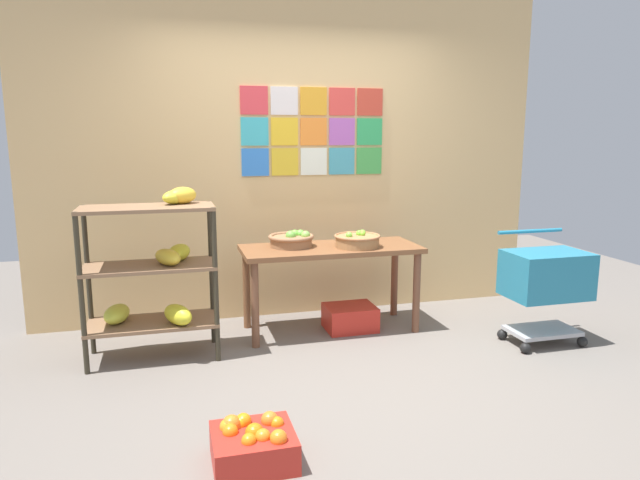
{
  "coord_description": "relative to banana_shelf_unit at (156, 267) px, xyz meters",
  "views": [
    {
      "loc": [
        -1.09,
        -3.34,
        1.6
      ],
      "look_at": [
        -0.02,
        0.64,
        0.83
      ],
      "focal_mm": 31.96,
      "sensor_mm": 36.0,
      "label": 1
    }
  ],
  "objects": [
    {
      "name": "banana_shelf_unit",
      "position": [
        0.0,
        0.0,
        0.0
      ],
      "size": [
        0.91,
        0.53,
        1.22
      ],
      "color": "#322C1F",
      "rests_on": "ground"
    },
    {
      "name": "orange_crate_foreground",
      "position": [
        0.45,
        -1.54,
        -0.57
      ],
      "size": [
        0.4,
        0.36,
        0.22
      ],
      "color": "red",
      "rests_on": "ground"
    },
    {
      "name": "back_wall_with_art",
      "position": [
        1.19,
        0.78,
        0.78
      ],
      "size": [
        4.49,
        0.07,
        2.9
      ],
      "color": "#DDB476",
      "rests_on": "ground"
    },
    {
      "name": "ground",
      "position": [
        1.19,
        -0.76,
        -0.67
      ],
      "size": [
        9.02,
        9.02,
        0.0
      ],
      "primitive_type": "plane",
      "color": "#6C645C"
    },
    {
      "name": "fruit_basket_centre",
      "position": [
        1.05,
        0.31,
        0.09
      ],
      "size": [
        0.37,
        0.37,
        0.13
      ],
      "color": "#926644",
      "rests_on": "display_table"
    },
    {
      "name": "display_table",
      "position": [
        1.35,
        0.23,
        -0.06
      ],
      "size": [
        1.44,
        0.59,
        0.7
      ],
      "color": "brown",
      "rests_on": "ground"
    },
    {
      "name": "produce_crate_under_table",
      "position": [
        1.51,
        0.19,
        -0.57
      ],
      "size": [
        0.41,
        0.33,
        0.2
      ],
      "primitive_type": "cube",
      "color": "red",
      "rests_on": "ground"
    },
    {
      "name": "fruit_basket_back_right",
      "position": [
        1.56,
        0.16,
        0.09
      ],
      "size": [
        0.37,
        0.37,
        0.13
      ],
      "color": "#A07044",
      "rests_on": "display_table"
    },
    {
      "name": "shopping_cart",
      "position": [
        2.85,
        -0.49,
        -0.16
      ],
      "size": [
        0.6,
        0.45,
        0.86
      ],
      "rotation": [
        0.0,
        0.0,
        0.18
      ],
      "color": "black",
      "rests_on": "ground"
    }
  ]
}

